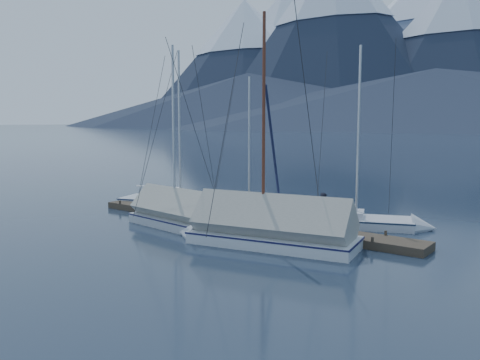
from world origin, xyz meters
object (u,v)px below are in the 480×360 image
object	(u,v)px
sailboat_covered_near	(259,232)
sailboat_covered_far	(173,216)
sailboat_open_mid	(257,214)
sailboat_open_left	(189,204)
person	(324,212)
sailboat_open_right	(367,224)

from	to	relation	value
sailboat_covered_near	sailboat_covered_far	xyz separation A→B (m)	(-5.45, 0.57, -0.05)
sailboat_open_mid	sailboat_open_left	bearing A→B (deg)	179.65
sailboat_open_left	sailboat_covered_near	size ratio (longest dim) A/B	0.96
sailboat_open_mid	person	distance (m)	5.63
sailboat_open_right	sailboat_covered_far	bearing A→B (deg)	-145.41
sailboat_open_left	sailboat_open_right	bearing A→B (deg)	5.74
sailboat_open_mid	sailboat_covered_far	bearing A→B (deg)	-115.48
sailboat_covered_near	sailboat_open_right	bearing A→B (deg)	69.52
sailboat_open_left	sailboat_covered_far	world-z (taller)	sailboat_open_left
sailboat_open_left	sailboat_covered_near	world-z (taller)	sailboat_covered_near
sailboat_open_mid	sailboat_open_right	size ratio (longest dim) A/B	0.86
person	sailboat_covered_far	bearing A→B (deg)	126.94
sailboat_open_left	person	size ratio (longest dim) A/B	6.02
sailboat_open_right	sailboat_covered_near	bearing A→B (deg)	-110.48
sailboat_open_left	person	bearing A→B (deg)	-12.72
sailboat_covered_near	person	distance (m)	3.06
sailboat_open_right	person	bearing A→B (deg)	-99.61
sailboat_open_mid	person	world-z (taller)	sailboat_open_mid
sailboat_open_right	person	world-z (taller)	sailboat_open_right
sailboat_open_mid	person	size ratio (longest dim) A/B	4.88
sailboat_covered_near	person	bearing A→B (deg)	57.37
sailboat_covered_near	person	size ratio (longest dim) A/B	6.27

